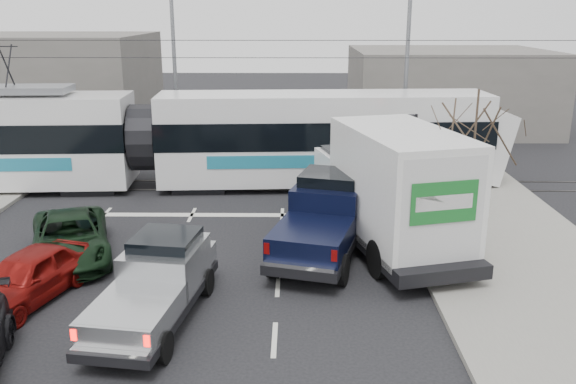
{
  "coord_description": "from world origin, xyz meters",
  "views": [
    {
      "loc": [
        2.16,
        -15.64,
        7.39
      ],
      "look_at": [
        1.95,
        3.04,
        1.8
      ],
      "focal_mm": 38.0,
      "sensor_mm": 36.0,
      "label": 1
    }
  ],
  "objects_px": {
    "box_truck": "(391,189)",
    "silver_pickup": "(158,281)",
    "green_car": "(70,238)",
    "red_car": "(27,277)",
    "street_lamp_far": "(171,57)",
    "bare_tree": "(475,134)",
    "traffic_signal": "(411,141)",
    "street_lamp_near": "(403,60)",
    "tram": "(144,139)",
    "navy_pickup": "(325,217)"
  },
  "relations": [
    {
      "from": "box_truck",
      "to": "silver_pickup",
      "type": "bearing_deg",
      "value": -158.68
    },
    {
      "from": "green_car",
      "to": "red_car",
      "type": "distance_m",
      "value": 2.85
    },
    {
      "from": "street_lamp_far",
      "to": "red_car",
      "type": "xyz_separation_m",
      "value": [
        -0.66,
        -17.05,
        -4.43
      ]
    },
    {
      "from": "bare_tree",
      "to": "green_car",
      "type": "bearing_deg",
      "value": -176.74
    },
    {
      "from": "bare_tree",
      "to": "box_truck",
      "type": "height_order",
      "value": "bare_tree"
    },
    {
      "from": "traffic_signal",
      "to": "box_truck",
      "type": "bearing_deg",
      "value": -109.24
    },
    {
      "from": "bare_tree",
      "to": "silver_pickup",
      "type": "relative_size",
      "value": 0.91
    },
    {
      "from": "silver_pickup",
      "to": "red_car",
      "type": "bearing_deg",
      "value": 175.8
    },
    {
      "from": "street_lamp_near",
      "to": "box_truck",
      "type": "height_order",
      "value": "street_lamp_near"
    },
    {
      "from": "bare_tree",
      "to": "traffic_signal",
      "type": "distance_m",
      "value": 4.28
    },
    {
      "from": "tram",
      "to": "bare_tree",
      "type": "bearing_deg",
      "value": -34.53
    },
    {
      "from": "silver_pickup",
      "to": "street_lamp_near",
      "type": "bearing_deg",
      "value": 69.89
    },
    {
      "from": "silver_pickup",
      "to": "navy_pickup",
      "type": "distance_m",
      "value": 6.06
    },
    {
      "from": "silver_pickup",
      "to": "box_truck",
      "type": "xyz_separation_m",
      "value": [
        6.42,
        4.7,
        1.01
      ]
    },
    {
      "from": "traffic_signal",
      "to": "box_truck",
      "type": "relative_size",
      "value": 0.43
    },
    {
      "from": "box_truck",
      "to": "red_car",
      "type": "distance_m",
      "value": 10.86
    },
    {
      "from": "street_lamp_far",
      "to": "navy_pickup",
      "type": "distance_m",
      "value": 15.94
    },
    {
      "from": "traffic_signal",
      "to": "green_car",
      "type": "distance_m",
      "value": 12.33
    },
    {
      "from": "red_car",
      "to": "street_lamp_far",
      "type": "bearing_deg",
      "value": 104.41
    },
    {
      "from": "street_lamp_near",
      "to": "navy_pickup",
      "type": "bearing_deg",
      "value": -109.87
    },
    {
      "from": "street_lamp_far",
      "to": "green_car",
      "type": "distance_m",
      "value": 14.89
    },
    {
      "from": "traffic_signal",
      "to": "navy_pickup",
      "type": "distance_m",
      "value": 5.53
    },
    {
      "from": "silver_pickup",
      "to": "box_truck",
      "type": "bearing_deg",
      "value": 44.4
    },
    {
      "from": "street_lamp_far",
      "to": "silver_pickup",
      "type": "xyz_separation_m",
      "value": [
        2.96,
        -17.85,
        -4.16
      ]
    },
    {
      "from": "street_lamp_far",
      "to": "navy_pickup",
      "type": "bearing_deg",
      "value": -61.82
    },
    {
      "from": "bare_tree",
      "to": "red_car",
      "type": "bearing_deg",
      "value": -164.08
    },
    {
      "from": "traffic_signal",
      "to": "street_lamp_far",
      "type": "distance_m",
      "value": 14.47
    },
    {
      "from": "traffic_signal",
      "to": "tram",
      "type": "relative_size",
      "value": 0.12
    },
    {
      "from": "street_lamp_near",
      "to": "tram",
      "type": "height_order",
      "value": "street_lamp_near"
    },
    {
      "from": "green_car",
      "to": "street_lamp_far",
      "type": "bearing_deg",
      "value": 67.95
    },
    {
      "from": "tram",
      "to": "navy_pickup",
      "type": "bearing_deg",
      "value": -48.07
    },
    {
      "from": "traffic_signal",
      "to": "street_lamp_far",
      "type": "xyz_separation_m",
      "value": [
        -10.66,
        9.5,
        2.37
      ]
    },
    {
      "from": "bare_tree",
      "to": "street_lamp_near",
      "type": "height_order",
      "value": "street_lamp_near"
    },
    {
      "from": "traffic_signal",
      "to": "street_lamp_far",
      "type": "height_order",
      "value": "street_lamp_far"
    },
    {
      "from": "bare_tree",
      "to": "box_truck",
      "type": "xyz_separation_m",
      "value": [
        -2.4,
        0.35,
        -1.83
      ]
    },
    {
      "from": "street_lamp_near",
      "to": "box_truck",
      "type": "xyz_separation_m",
      "value": [
        -2.12,
        -11.15,
        -3.15
      ]
    },
    {
      "from": "silver_pickup",
      "to": "navy_pickup",
      "type": "height_order",
      "value": "navy_pickup"
    },
    {
      "from": "box_truck",
      "to": "street_lamp_far",
      "type": "bearing_deg",
      "value": 110.64
    },
    {
      "from": "silver_pickup",
      "to": "traffic_signal",
      "type": "bearing_deg",
      "value": 55.53
    },
    {
      "from": "traffic_signal",
      "to": "silver_pickup",
      "type": "xyz_separation_m",
      "value": [
        -7.69,
        -8.35,
        -1.79
      ]
    },
    {
      "from": "tram",
      "to": "silver_pickup",
      "type": "bearing_deg",
      "value": -78.5
    },
    {
      "from": "navy_pickup",
      "to": "tram",
      "type": "bearing_deg",
      "value": 150.52
    },
    {
      "from": "street_lamp_near",
      "to": "silver_pickup",
      "type": "relative_size",
      "value": 1.64
    },
    {
      "from": "traffic_signal",
      "to": "street_lamp_near",
      "type": "bearing_deg",
      "value": 83.59
    },
    {
      "from": "box_truck",
      "to": "tram",
      "type": "bearing_deg",
      "value": 129.2
    },
    {
      "from": "bare_tree",
      "to": "traffic_signal",
      "type": "bearing_deg",
      "value": 105.76
    },
    {
      "from": "street_lamp_near",
      "to": "tram",
      "type": "distance_m",
      "value": 12.71
    },
    {
      "from": "street_lamp_far",
      "to": "silver_pickup",
      "type": "distance_m",
      "value": 18.57
    },
    {
      "from": "green_car",
      "to": "box_truck",
      "type": "bearing_deg",
      "value": -13.78
    },
    {
      "from": "bare_tree",
      "to": "street_lamp_near",
      "type": "relative_size",
      "value": 0.56
    }
  ]
}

